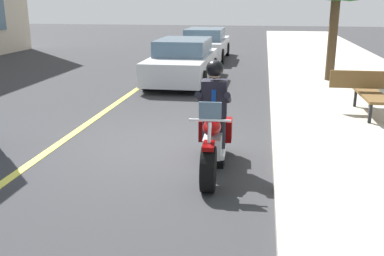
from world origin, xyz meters
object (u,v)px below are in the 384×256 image
object	(u,v)px
rider_main	(214,104)
motorcycle_main	(213,142)
car_dark	(205,44)
bench_sidewalk	(371,89)
car_silver	(183,61)

from	to	relation	value
rider_main	motorcycle_main	bearing A→B (deg)	3.09
motorcycle_main	car_dark	size ratio (longest dim) A/B	0.48
motorcycle_main	rider_main	size ratio (longest dim) A/B	1.27
rider_main	bench_sidewalk	world-z (taller)	rider_main
car_dark	bench_sidewalk	bearing A→B (deg)	26.98
car_dark	bench_sidewalk	distance (m)	11.08
motorcycle_main	car_silver	size ratio (longest dim) A/B	0.48
motorcycle_main	rider_main	world-z (taller)	rider_main
car_silver	rider_main	bearing A→B (deg)	13.97
car_dark	bench_sidewalk	size ratio (longest dim) A/B	2.55
rider_main	car_silver	distance (m)	7.70
car_silver	motorcycle_main	bearing A→B (deg)	13.71
motorcycle_main	bench_sidewalk	size ratio (longest dim) A/B	1.23
car_silver	bench_sidewalk	world-z (taller)	car_silver
rider_main	car_dark	distance (m)	13.41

